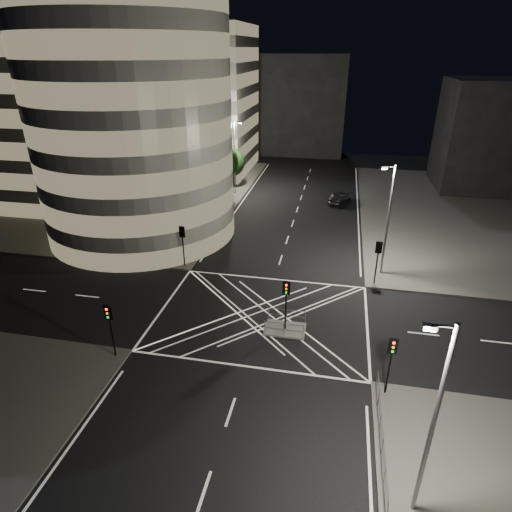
% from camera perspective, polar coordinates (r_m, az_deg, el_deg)
% --- Properties ---
extents(ground, '(120.00, 120.00, 0.00)m').
position_cam_1_polar(ground, '(33.69, 0.83, -7.99)').
color(ground, black).
rests_on(ground, ground).
extents(sidewalk_far_left, '(42.00, 42.00, 0.15)m').
position_cam_1_polar(sidewalk_far_left, '(66.91, -20.04, 8.12)').
color(sidewalk_far_left, '#585552').
rests_on(sidewalk_far_left, ground).
extents(central_island, '(3.00, 2.00, 0.15)m').
position_cam_1_polar(central_island, '(32.19, 3.89, -9.71)').
color(central_island, slate).
rests_on(central_island, ground).
extents(office_tower_curved, '(30.00, 29.00, 27.20)m').
position_cam_1_polar(office_tower_curved, '(53.27, -18.66, 18.05)').
color(office_tower_curved, gray).
rests_on(office_tower_curved, sidewalk_far_left).
extents(office_block_rear, '(24.00, 16.00, 22.00)m').
position_cam_1_polar(office_block_rear, '(74.95, -10.53, 19.68)').
color(office_block_rear, gray).
rests_on(office_block_rear, sidewalk_far_left).
extents(building_right_far, '(14.00, 12.00, 15.00)m').
position_cam_1_polar(building_right_far, '(71.58, 29.09, 13.86)').
color(building_right_far, black).
rests_on(building_right_far, sidewalk_far_right).
extents(building_far_end, '(18.00, 8.00, 18.00)m').
position_cam_1_polar(building_far_end, '(86.53, 5.53, 19.33)').
color(building_far_end, black).
rests_on(building_far_end, ground).
extents(tree_a, '(3.82, 3.82, 6.39)m').
position_cam_1_polar(tree_a, '(42.21, -11.06, 5.40)').
color(tree_a, black).
rests_on(tree_a, sidewalk_far_left).
extents(tree_b, '(4.27, 4.27, 7.51)m').
position_cam_1_polar(tree_b, '(47.24, -8.49, 8.91)').
color(tree_b, black).
rests_on(tree_b, sidewalk_far_left).
extents(tree_c, '(4.04, 4.04, 6.92)m').
position_cam_1_polar(tree_c, '(52.83, -6.32, 10.34)').
color(tree_c, black).
rests_on(tree_c, sidewalk_far_left).
extents(tree_d, '(4.41, 4.41, 7.78)m').
position_cam_1_polar(tree_d, '(58.23, -4.59, 12.54)').
color(tree_d, black).
rests_on(tree_d, sidewalk_far_left).
extents(tree_e, '(3.46, 3.46, 5.62)m').
position_cam_1_polar(tree_e, '(64.24, -3.09, 12.37)').
color(tree_e, black).
rests_on(tree_e, sidewalk_far_left).
extents(traffic_signal_fl, '(0.55, 0.22, 4.00)m').
position_cam_1_polar(traffic_signal_fl, '(40.24, -9.77, 2.29)').
color(traffic_signal_fl, black).
rests_on(traffic_signal_fl, sidewalk_far_left).
extents(traffic_signal_nl, '(0.55, 0.22, 4.00)m').
position_cam_1_polar(traffic_signal_nl, '(29.51, -18.93, -8.23)').
color(traffic_signal_nl, black).
rests_on(traffic_signal_nl, sidewalk_near_left).
extents(traffic_signal_fr, '(0.55, 0.22, 4.00)m').
position_cam_1_polar(traffic_signal_fr, '(38.00, 15.95, 0.16)').
color(traffic_signal_fr, black).
rests_on(traffic_signal_fr, sidewalk_far_right).
extents(traffic_signal_nr, '(0.55, 0.22, 4.00)m').
position_cam_1_polar(traffic_signal_nr, '(26.38, 17.60, -12.55)').
color(traffic_signal_nr, black).
rests_on(traffic_signal_nr, sidewalk_near_right).
extents(traffic_signal_island, '(0.55, 0.22, 4.00)m').
position_cam_1_polar(traffic_signal_island, '(30.62, 4.04, -5.39)').
color(traffic_signal_island, black).
rests_on(traffic_signal_island, central_island).
extents(street_lamp_left_near, '(1.25, 0.25, 10.00)m').
position_cam_1_polar(street_lamp_left_near, '(44.10, -8.47, 8.15)').
color(street_lamp_left_near, slate).
rests_on(street_lamp_left_near, sidewalk_far_left).
extents(street_lamp_left_far, '(1.25, 0.25, 10.00)m').
position_cam_1_polar(street_lamp_left_far, '(60.75, -2.83, 13.30)').
color(street_lamp_left_far, slate).
rests_on(street_lamp_left_far, sidewalk_far_left).
extents(street_lamp_right_far, '(1.25, 0.25, 10.00)m').
position_cam_1_polar(street_lamp_right_far, '(39.09, 17.16, 4.93)').
color(street_lamp_right_far, slate).
rests_on(street_lamp_right_far, sidewalk_far_right).
extents(street_lamp_right_near, '(1.25, 0.25, 10.00)m').
position_cam_1_polar(street_lamp_right_near, '(19.45, 22.47, -19.56)').
color(street_lamp_right_near, slate).
rests_on(street_lamp_right_near, sidewalk_near_right).
extents(railing_near_right, '(0.06, 11.70, 1.10)m').
position_cam_1_polar(railing_near_right, '(23.97, 16.67, -24.59)').
color(railing_near_right, slate).
rests_on(railing_near_right, sidewalk_near_right).
extents(railing_island_south, '(2.80, 0.06, 1.10)m').
position_cam_1_polar(railing_island_south, '(31.09, 3.69, -9.72)').
color(railing_island_south, slate).
rests_on(railing_island_south, central_island).
extents(railing_island_north, '(2.80, 0.06, 1.10)m').
position_cam_1_polar(railing_island_north, '(32.57, 4.13, -7.91)').
color(railing_island_north, slate).
rests_on(railing_island_north, central_island).
extents(sedan, '(3.09, 4.90, 1.52)m').
position_cam_1_polar(sedan, '(58.91, 11.13, 7.62)').
color(sedan, black).
rests_on(sedan, ground).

